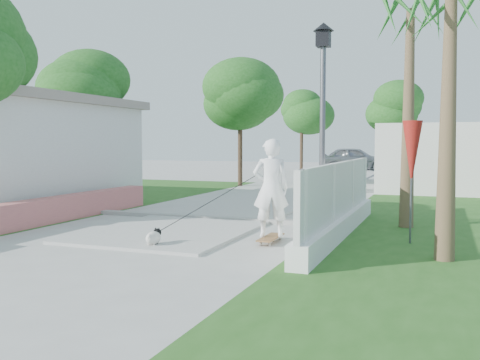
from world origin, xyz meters
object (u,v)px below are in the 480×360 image
at_px(street_lamp, 323,118).
at_px(parked_car, 355,159).
at_px(bollard, 267,185).
at_px(skateboarder, 224,199).
at_px(dog, 154,237).
at_px(patio_umbrella, 412,154).

bearing_deg(street_lamp, parked_car, 97.19).
xyz_separation_m(street_lamp, bollard, (-2.70, 4.50, -1.84)).
height_order(skateboarder, dog, skateboarder).
bearing_deg(bollard, parked_car, 91.38).
distance_m(bollard, patio_umbrella, 7.25).
distance_m(patio_umbrella, skateboarder, 3.59).
xyz_separation_m(street_lamp, patio_umbrella, (1.90, -1.00, -0.74)).
bearing_deg(skateboarder, bollard, -100.08).
distance_m(street_lamp, dog, 4.46).
bearing_deg(patio_umbrella, dog, -155.03).
relative_size(street_lamp, skateboarder, 1.99).
xyz_separation_m(patio_umbrella, skateboarder, (-3.28, -1.20, -0.85)).
bearing_deg(bollard, patio_umbrella, -50.09).
xyz_separation_m(bollard, skateboarder, (1.32, -6.70, 0.25)).
relative_size(bollard, patio_umbrella, 0.47).
distance_m(street_lamp, parked_car, 25.67).
bearing_deg(street_lamp, skateboarder, -122.05).
relative_size(street_lamp, bollard, 4.07).
relative_size(bollard, dog, 2.16).
distance_m(skateboarder, parked_car, 27.68).
distance_m(bollard, skateboarder, 6.84).
xyz_separation_m(patio_umbrella, parked_car, (-5.11, 26.41, -0.88)).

